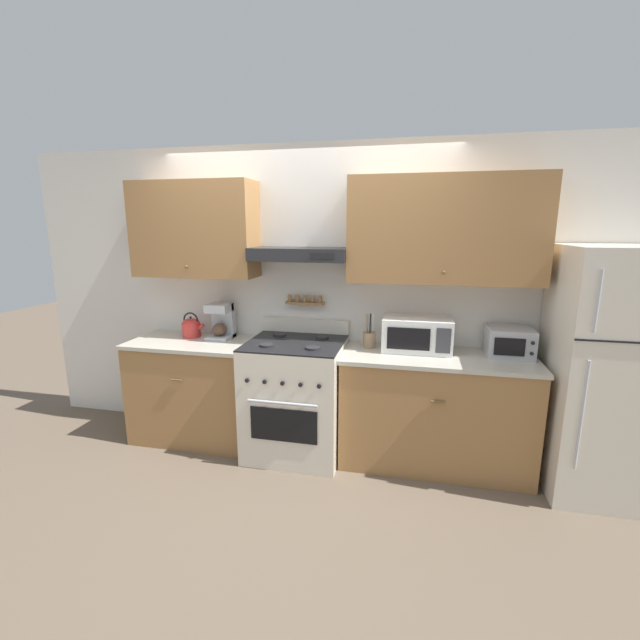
{
  "coord_description": "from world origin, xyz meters",
  "views": [
    {
      "loc": [
        0.92,
        -2.96,
        1.88
      ],
      "look_at": [
        0.21,
        0.26,
        1.15
      ],
      "focal_mm": 24.0,
      "sensor_mm": 36.0,
      "label": 1
    }
  ],
  "objects_px": {
    "coffee_maker": "(221,321)",
    "stove_range": "(296,397)",
    "refrigerator": "(612,373)",
    "toaster_oven": "(509,342)",
    "microwave": "(417,333)",
    "utensil_crock": "(369,339)",
    "tea_kettle": "(191,327)"
  },
  "relations": [
    {
      "from": "refrigerator",
      "to": "tea_kettle",
      "type": "height_order",
      "value": "refrigerator"
    },
    {
      "from": "refrigerator",
      "to": "coffee_maker",
      "type": "bearing_deg",
      "value": 175.76
    },
    {
      "from": "tea_kettle",
      "to": "microwave",
      "type": "bearing_deg",
      "value": 0.52
    },
    {
      "from": "coffee_maker",
      "to": "toaster_oven",
      "type": "distance_m",
      "value": 2.39
    },
    {
      "from": "tea_kettle",
      "to": "refrigerator",
      "type": "bearing_deg",
      "value": -3.4
    },
    {
      "from": "stove_range",
      "to": "refrigerator",
      "type": "xyz_separation_m",
      "value": [
        2.29,
        -0.02,
        0.39
      ]
    },
    {
      "from": "stove_range",
      "to": "refrigerator",
      "type": "distance_m",
      "value": 2.33
    },
    {
      "from": "stove_range",
      "to": "microwave",
      "type": "height_order",
      "value": "microwave"
    },
    {
      "from": "microwave",
      "to": "coffee_maker",
      "type": "bearing_deg",
      "value": 179.65
    },
    {
      "from": "stove_range",
      "to": "toaster_oven",
      "type": "relative_size",
      "value": 3.25
    },
    {
      "from": "toaster_oven",
      "to": "coffee_maker",
      "type": "bearing_deg",
      "value": 179.28
    },
    {
      "from": "microwave",
      "to": "stove_range",
      "type": "bearing_deg",
      "value": -168.7
    },
    {
      "from": "stove_range",
      "to": "utensil_crock",
      "type": "relative_size",
      "value": 3.84
    },
    {
      "from": "refrigerator",
      "to": "stove_range",
      "type": "bearing_deg",
      "value": 179.44
    },
    {
      "from": "stove_range",
      "to": "refrigerator",
      "type": "height_order",
      "value": "refrigerator"
    },
    {
      "from": "tea_kettle",
      "to": "utensil_crock",
      "type": "xyz_separation_m",
      "value": [
        1.6,
        0.0,
        -0.02
      ]
    },
    {
      "from": "stove_range",
      "to": "toaster_oven",
      "type": "height_order",
      "value": "toaster_oven"
    },
    {
      "from": "coffee_maker",
      "to": "utensil_crock",
      "type": "bearing_deg",
      "value": -1.22
    },
    {
      "from": "microwave",
      "to": "toaster_oven",
      "type": "relative_size",
      "value": 1.62
    },
    {
      "from": "coffee_maker",
      "to": "refrigerator",
      "type": "bearing_deg",
      "value": -4.24
    },
    {
      "from": "coffee_maker",
      "to": "toaster_oven",
      "type": "bearing_deg",
      "value": -0.72
    },
    {
      "from": "stove_range",
      "to": "tea_kettle",
      "type": "distance_m",
      "value": 1.15
    },
    {
      "from": "refrigerator",
      "to": "utensil_crock",
      "type": "xyz_separation_m",
      "value": [
        -1.71,
        0.2,
        0.1
      ]
    },
    {
      "from": "utensil_crock",
      "to": "stove_range",
      "type": "bearing_deg",
      "value": -163.33
    },
    {
      "from": "utensil_crock",
      "to": "toaster_oven",
      "type": "xyz_separation_m",
      "value": [
        1.07,
        -0.0,
        0.04
      ]
    },
    {
      "from": "coffee_maker",
      "to": "stove_range",
      "type": "bearing_deg",
      "value": -15.38
    },
    {
      "from": "microwave",
      "to": "utensil_crock",
      "type": "xyz_separation_m",
      "value": [
        -0.38,
        -0.02,
        -0.06
      ]
    },
    {
      "from": "refrigerator",
      "to": "coffee_maker",
      "type": "distance_m",
      "value": 3.04
    },
    {
      "from": "microwave",
      "to": "utensil_crock",
      "type": "bearing_deg",
      "value": -177.31
    },
    {
      "from": "refrigerator",
      "to": "microwave",
      "type": "distance_m",
      "value": 1.36
    },
    {
      "from": "tea_kettle",
      "to": "utensil_crock",
      "type": "height_order",
      "value": "utensil_crock"
    },
    {
      "from": "stove_range",
      "to": "coffee_maker",
      "type": "distance_m",
      "value": 0.96
    }
  ]
}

